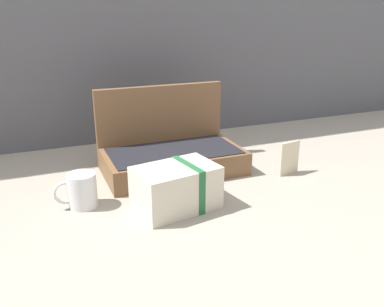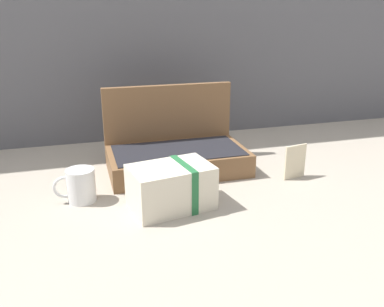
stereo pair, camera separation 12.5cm
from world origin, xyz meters
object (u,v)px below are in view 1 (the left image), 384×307
cream_toiletry_bag (177,188)px  info_card_left (290,158)px  open_suitcase (170,152)px  coffee_mug (81,190)px

cream_toiletry_bag → info_card_left: bearing=11.9°
open_suitcase → coffee_mug: size_ratio=3.87×
open_suitcase → info_card_left: open_suitcase is taller
cream_toiletry_bag → coffee_mug: (-0.25, 0.11, -0.01)m
open_suitcase → coffee_mug: open_suitcase is taller
cream_toiletry_bag → coffee_mug: size_ratio=2.04×
open_suitcase → info_card_left: (0.36, -0.20, -0.01)m
open_suitcase → cream_toiletry_bag: (-0.08, -0.29, -0.00)m
cream_toiletry_bag → info_card_left: 0.45m
coffee_mug → info_card_left: bearing=-1.6°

